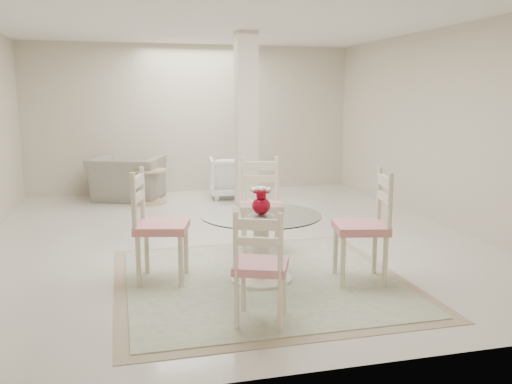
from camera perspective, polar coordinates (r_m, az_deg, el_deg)
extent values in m
plane|color=beige|center=(6.96, -2.59, -4.74)|extent=(7.00, 7.00, 0.00)
cube|color=beige|center=(10.19, -6.67, 7.64)|extent=(6.00, 0.02, 2.70)
cube|color=beige|center=(3.40, 9.24, 2.60)|extent=(6.00, 0.02, 2.70)
cube|color=beige|center=(7.90, 19.29, 6.42)|extent=(0.02, 7.00, 2.70)
cube|color=white|center=(6.79, -2.78, 17.88)|extent=(6.00, 7.00, 0.02)
cube|color=beige|center=(8.11, -1.05, 7.07)|extent=(0.30, 0.30, 2.70)
cube|color=tan|center=(5.35, 0.53, -9.34)|extent=(2.78, 2.78, 0.01)
cube|color=beige|center=(5.35, 0.53, -9.26)|extent=(2.55, 2.55, 0.01)
cylinder|color=beige|center=(5.34, 0.53, -9.14)|extent=(0.60, 0.60, 0.04)
cylinder|color=beige|center=(5.24, 0.54, -5.80)|extent=(0.15, 0.15, 0.62)
cylinder|color=beige|center=(5.17, 0.54, -2.64)|extent=(0.25, 0.25, 0.02)
cylinder|color=white|center=(5.17, 0.54, -2.45)|extent=(1.15, 1.15, 0.01)
ellipsoid|color=#AC051B|center=(5.15, 0.55, -1.47)|extent=(0.18, 0.18, 0.17)
cylinder|color=#AC051B|center=(5.13, 0.55, -0.33)|extent=(0.10, 0.10, 0.05)
cylinder|color=#AC051B|center=(5.12, 0.55, 0.05)|extent=(0.15, 0.15, 0.02)
ellipsoid|color=silver|center=(5.12, 0.55, 0.32)|extent=(0.10, 0.10, 0.05)
ellipsoid|color=silver|center=(5.15, 1.08, 0.22)|extent=(0.10, 0.10, 0.05)
ellipsoid|color=silver|center=(5.14, -0.07, 0.25)|extent=(0.10, 0.10, 0.05)
cylinder|color=beige|center=(5.50, 8.36, -6.16)|extent=(0.05, 0.05, 0.51)
cylinder|color=beige|center=(5.13, 9.13, -7.39)|extent=(0.05, 0.05, 0.51)
cylinder|color=beige|center=(5.59, 12.38, -6.04)|extent=(0.05, 0.05, 0.51)
cylinder|color=beige|center=(5.22, 13.43, -7.24)|extent=(0.05, 0.05, 0.51)
cube|color=red|center=(5.28, 10.93, -3.67)|extent=(0.58, 0.58, 0.08)
cube|color=beige|center=(5.26, 13.40, 0.28)|extent=(0.14, 0.44, 0.59)
cylinder|color=#ECE6C2|center=(5.99, -1.21, -4.72)|extent=(0.05, 0.05, 0.50)
cylinder|color=#ECE6C2|center=(6.01, 2.55, -4.66)|extent=(0.05, 0.05, 0.50)
cylinder|color=#ECE6C2|center=(6.37, -1.34, -3.81)|extent=(0.05, 0.05, 0.50)
cylinder|color=#ECE6C2|center=(6.39, 2.19, -3.76)|extent=(0.05, 0.05, 0.50)
cube|color=#B62113|center=(6.12, 0.55, -1.60)|extent=(0.56, 0.56, 0.08)
cube|color=#ECE6C2|center=(6.27, 0.42, 2.08)|extent=(0.44, 0.13, 0.59)
cylinder|color=beige|center=(5.14, -7.92, -7.33)|extent=(0.05, 0.05, 0.50)
cylinder|color=beige|center=(5.52, -7.37, -6.10)|extent=(0.05, 0.05, 0.50)
cylinder|color=beige|center=(5.21, -12.27, -7.23)|extent=(0.05, 0.05, 0.50)
cylinder|color=beige|center=(5.58, -11.43, -6.03)|extent=(0.05, 0.05, 0.50)
cube|color=red|center=(5.28, -9.84, -3.63)|extent=(0.59, 0.59, 0.08)
cube|color=beige|center=(5.25, -12.33, 0.30)|extent=(0.15, 0.44, 0.59)
cylinder|color=#EFE1C5|center=(4.53, 2.94, -10.20)|extent=(0.04, 0.04, 0.43)
cylinder|color=#EFE1C5|center=(4.56, -1.34, -10.01)|extent=(0.04, 0.04, 0.43)
cylinder|color=#EFE1C5|center=(4.21, 2.56, -11.79)|extent=(0.04, 0.04, 0.43)
cylinder|color=#EFE1C5|center=(4.25, -2.06, -11.57)|extent=(0.04, 0.04, 0.43)
cube|color=#B21326|center=(4.30, 0.53, -7.79)|extent=(0.54, 0.54, 0.07)
cube|color=#EFE1C5|center=(4.04, 0.21, -4.36)|extent=(0.36, 0.18, 0.51)
imported|color=gray|center=(9.59, -13.40, 1.40)|extent=(1.42, 1.33, 0.74)
imported|color=white|center=(9.58, -2.55, 1.57)|extent=(0.85, 0.87, 0.71)
cylinder|color=#D7AB84|center=(9.24, -11.02, -1.04)|extent=(0.53, 0.53, 0.04)
cylinder|color=#D7AB84|center=(9.20, -11.07, 0.57)|extent=(0.08, 0.08, 0.50)
cylinder|color=#D7AB84|center=(9.16, -11.13, 2.23)|extent=(0.55, 0.55, 0.03)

